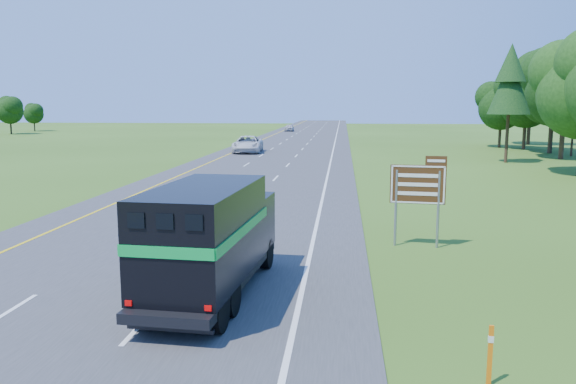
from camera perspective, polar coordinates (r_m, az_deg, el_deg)
name	(u,v)px	position (r m, az deg, el deg)	size (l,w,h in m)	color
ground	(29,355)	(13.60, -24.83, -14.76)	(300.00, 300.00, 0.00)	#355717
road	(282,153)	(61.25, -0.63, 3.95)	(15.00, 260.00, 0.04)	#38383A
lane_markings	(282,153)	(61.25, -0.63, 3.98)	(11.15, 260.00, 0.01)	yellow
horse_truck	(211,236)	(15.46, -7.87, -4.48)	(2.71, 7.22, 3.13)	black
white_suv	(248,144)	(62.25, -4.11, 4.86)	(3.01, 6.52, 1.81)	silver
far_car	(289,128)	(112.22, 0.13, 6.55)	(1.66, 4.13, 1.41)	#AEAEB5
exit_sign	(419,188)	(21.23, 13.13, 0.39)	(2.01, 0.31, 3.42)	gray
delineator	(490,353)	(11.61, 19.84, -15.16)	(0.10, 0.05, 1.19)	orange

